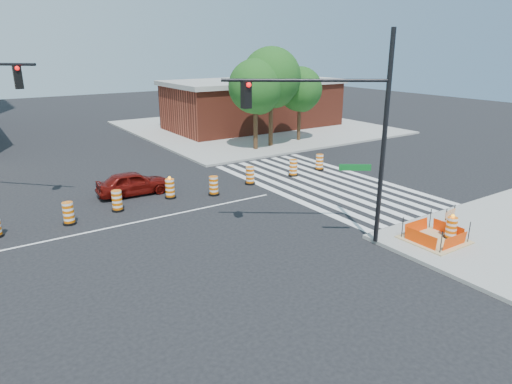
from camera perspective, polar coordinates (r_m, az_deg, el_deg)
ground at (r=21.58m, az=-14.13°, el=-3.55°), size 120.00×120.00×0.00m
sidewalk_ne at (r=45.09m, az=-0.35°, el=8.11°), size 22.00×22.00×0.15m
crosswalk_east at (r=26.96m, az=8.22°, el=1.12°), size 6.75×13.50×0.01m
lane_centerline at (r=21.58m, az=-14.13°, el=-3.54°), size 14.00×0.12×0.01m
excavation_pit at (r=19.90m, az=21.38°, el=-5.44°), size 2.20×2.20×0.90m
brick_storefront at (r=44.77m, az=-0.35°, el=10.94°), size 16.50×8.50×4.60m
red_coupe at (r=25.30m, az=-15.12°, el=1.09°), size 3.90×1.74×1.30m
signal_pole_se at (r=17.47m, az=10.43°, el=8.73°), size 5.11×3.68×8.15m
pit_drum at (r=20.16m, az=23.22°, el=-4.24°), size 0.54×0.54×1.06m
barricade at (r=21.22m, az=23.07°, el=-2.85°), size 0.84×0.17×0.99m
tree_north_c at (r=34.46m, az=-0.02°, el=12.68°), size 4.02×4.02×6.83m
tree_north_d at (r=35.65m, az=1.94°, el=13.75°), size 4.51×4.51×7.67m
tree_north_e at (r=38.15m, az=5.52°, el=12.38°), size 3.60×3.60×6.12m
median_drum_3 at (r=22.10m, az=-22.38°, el=-2.56°), size 0.60×0.60×1.02m
median_drum_4 at (r=23.07m, az=-16.97°, el=-1.13°), size 0.60×0.60×1.02m
median_drum_5 at (r=24.37m, az=-10.69°, el=0.37°), size 0.60×0.60×1.18m
median_drum_6 at (r=24.54m, az=-5.31°, el=0.71°), size 0.60×0.60×1.02m
median_drum_7 at (r=26.39m, az=-0.76°, el=2.01°), size 0.60×0.60×1.02m
median_drum_8 at (r=28.16m, az=4.68°, el=2.97°), size 0.60×0.60×1.02m
median_drum_9 at (r=29.74m, az=7.94°, el=3.65°), size 0.60×0.60×1.02m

